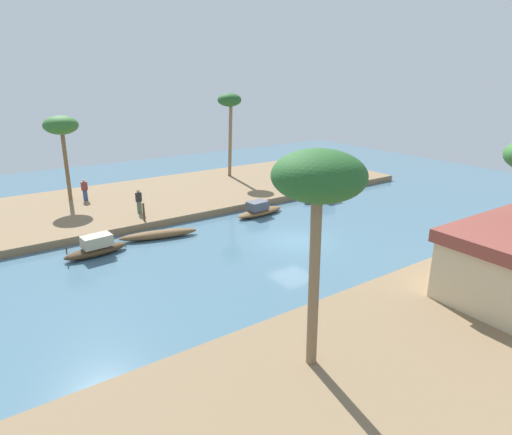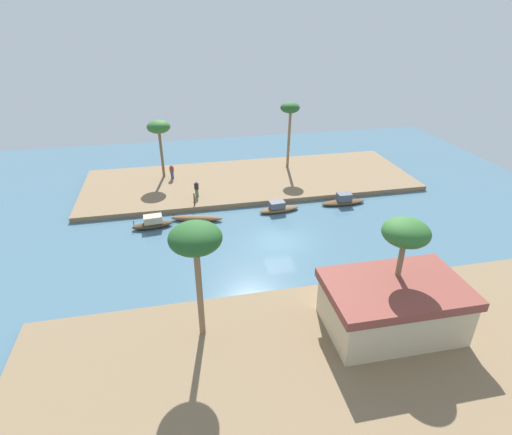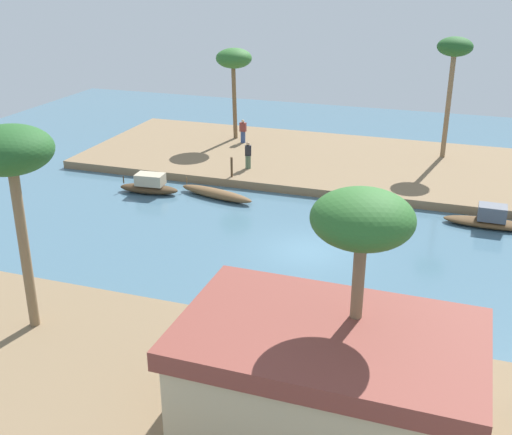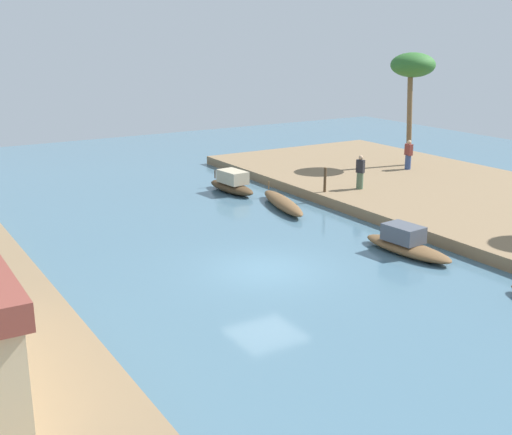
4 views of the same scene
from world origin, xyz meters
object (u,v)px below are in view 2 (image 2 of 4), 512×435
palm_tree_left_far (159,128)px  palm_tree_right_tall (406,235)px  riverside_building (393,306)px  mooring_post (194,199)px  sampan_upstream_small (197,218)px  palm_tree_left_near (290,111)px  sampan_with_tall_canopy (152,223)px  person_on_near_bank (172,172)px  person_by_mooring (197,190)px  sampan_foreground (278,208)px  sampan_midstream (343,201)px  palm_tree_right_short (195,241)px

palm_tree_left_far → palm_tree_right_tall: bearing=116.8°
palm_tree_right_tall → riverside_building: palm_tree_right_tall is taller
mooring_post → riverside_building: 22.41m
sampan_upstream_small → palm_tree_left_near: 17.57m
riverside_building → sampan_with_tall_canopy: bearing=-48.8°
person_on_near_bank → person_by_mooring: person_by_mooring is taller
sampan_foreground → sampan_upstream_small: bearing=-3.4°
sampan_midstream → palm_tree_left_far: (17.84, -10.26, 5.78)m
sampan_upstream_small → mooring_post: 2.63m
sampan_with_tall_canopy → palm_tree_left_near: 20.73m
sampan_upstream_small → palm_tree_left_far: size_ratio=0.76×
palm_tree_left_near → person_by_mooring: bearing=28.7°
person_on_near_bank → palm_tree_left_far: palm_tree_left_far is taller
palm_tree_left_far → palm_tree_right_short: (-2.05, 26.24, 0.70)m
person_by_mooring → palm_tree_left_far: bearing=-82.5°
palm_tree_right_tall → sampan_with_tall_canopy: bearing=-47.0°
sampan_with_tall_canopy → person_by_mooring: (-4.44, -4.93, 0.78)m
sampan_upstream_small → palm_tree_left_near: (-11.98, -10.73, 7.08)m
sampan_upstream_small → sampan_with_tall_canopy: bearing=21.5°
person_by_mooring → riverside_building: 23.96m
sampan_foreground → palm_tree_right_tall: size_ratio=0.60×
sampan_with_tall_canopy → palm_tree_left_far: 12.74m
sampan_foreground → palm_tree_left_near: bearing=-116.1°
sampan_with_tall_canopy → palm_tree_right_short: palm_tree_right_short is taller
palm_tree_left_far → sampan_midstream: bearing=150.1°
palm_tree_left_far → palm_tree_right_short: palm_tree_right_short is taller
sampan_upstream_small → palm_tree_right_tall: 20.74m
sampan_upstream_small → palm_tree_right_tall: palm_tree_right_tall is taller
sampan_with_tall_canopy → palm_tree_left_far: palm_tree_left_far is taller
sampan_foreground → palm_tree_left_far: (10.92, -10.52, 5.79)m
sampan_with_tall_canopy → person_on_near_bank: person_on_near_bank is taller
sampan_foreground → person_on_near_bank: bearing=-49.6°
sampan_foreground → riverside_building: (-2.33, 17.66, 1.75)m
sampan_midstream → mooring_post: 15.08m
sampan_upstream_small → person_on_near_bank: (1.94, -9.99, 1.02)m
sampan_with_tall_canopy → palm_tree_left_near: palm_tree_left_near is taller
sampan_with_tall_canopy → sampan_foreground: size_ratio=0.89×
sampan_upstream_small → sampan_midstream: bearing=-163.8°
person_by_mooring → palm_tree_left_near: bearing=-171.0°
mooring_post → palm_tree_right_short: 18.84m
palm_tree_left_near → palm_tree_right_tall: size_ratio=1.14×
person_on_near_bank → palm_tree_left_far: size_ratio=0.26×
mooring_post → riverside_building: size_ratio=0.15×
person_by_mooring → palm_tree_left_far: (3.29, -6.40, 4.93)m
sampan_upstream_small → sampan_midstream: size_ratio=1.08×
sampan_midstream → palm_tree_left_near: 12.68m
person_by_mooring → mooring_post: 1.96m
mooring_post → palm_tree_left_near: bearing=-145.4°
mooring_post → palm_tree_right_tall: 22.54m
sampan_foreground → palm_tree_left_far: 16.23m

